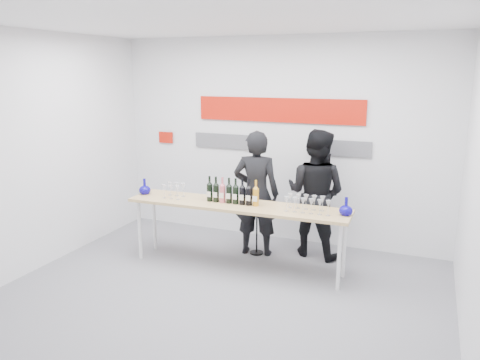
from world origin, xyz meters
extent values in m
plane|color=slate|center=(0.00, 0.00, 0.00)|extent=(5.00, 5.00, 0.00)
cube|color=silver|center=(0.00, 2.00, 1.50)|extent=(5.00, 0.04, 3.00)
cube|color=#BD1608|center=(0.00, 1.97, 1.95)|extent=(2.50, 0.02, 0.35)
cube|color=#59595E|center=(-0.90, 1.97, 1.45)|extent=(0.90, 0.02, 0.22)
cube|color=#59595E|center=(0.90, 1.97, 1.45)|extent=(0.90, 0.02, 0.22)
cube|color=#BD1608|center=(-1.90, 1.97, 1.45)|extent=(0.25, 0.02, 0.18)
cube|color=tan|center=(-0.12, 0.72, 0.84)|extent=(2.88, 0.65, 0.04)
cylinder|color=silver|center=(-1.46, 0.49, 0.41)|extent=(0.05, 0.05, 0.82)
cylinder|color=silver|center=(1.22, 0.56, 0.41)|extent=(0.05, 0.05, 0.82)
cylinder|color=silver|center=(-1.47, 0.87, 0.41)|extent=(0.05, 0.05, 0.82)
cylinder|color=silver|center=(1.21, 0.94, 0.41)|extent=(0.05, 0.05, 0.82)
imported|color=black|center=(-0.07, 1.27, 0.87)|extent=(0.69, 0.51, 1.73)
imported|color=black|center=(0.69, 1.55, 0.88)|extent=(0.96, 0.81, 1.75)
cylinder|color=black|center=(-0.05, 1.25, 0.01)|extent=(0.19, 0.19, 0.02)
cylinder|color=black|center=(-0.05, 1.25, 0.80)|extent=(0.02, 0.02, 1.60)
sphere|color=black|center=(-0.05, 1.22, 1.62)|extent=(0.05, 0.05, 0.05)
camera|label=1|loc=(2.08, -4.54, 2.51)|focal=35.00mm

